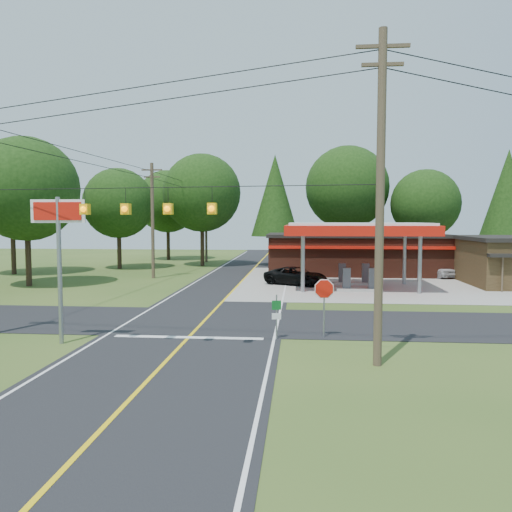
# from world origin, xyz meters

# --- Properties ---
(ground) EXTENTS (120.00, 120.00, 0.00)m
(ground) POSITION_xyz_m (0.00, 0.00, 0.00)
(ground) COLOR #304C1A
(ground) RESTS_ON ground
(main_highway) EXTENTS (8.00, 120.00, 0.02)m
(main_highway) POSITION_xyz_m (0.00, 0.00, 0.01)
(main_highway) COLOR black
(main_highway) RESTS_ON ground
(cross_road) EXTENTS (70.00, 7.00, 0.02)m
(cross_road) POSITION_xyz_m (0.00, 0.00, 0.01)
(cross_road) COLOR black
(cross_road) RESTS_ON ground
(lane_center_yellow) EXTENTS (0.15, 110.00, 0.00)m
(lane_center_yellow) POSITION_xyz_m (0.00, 0.00, 0.03)
(lane_center_yellow) COLOR yellow
(lane_center_yellow) RESTS_ON main_highway
(gas_canopy) EXTENTS (10.60, 7.40, 4.88)m
(gas_canopy) POSITION_xyz_m (9.00, 13.00, 4.27)
(gas_canopy) COLOR gray
(gas_canopy) RESTS_ON ground
(convenience_store) EXTENTS (16.40, 7.55, 3.80)m
(convenience_store) POSITION_xyz_m (10.00, 22.98, 1.92)
(convenience_store) COLOR #502216
(convenience_store) RESTS_ON ground
(utility_pole_near_right) EXTENTS (1.80, 0.30, 11.50)m
(utility_pole_near_right) POSITION_xyz_m (7.50, -7.00, 5.96)
(utility_pole_near_right) COLOR #473828
(utility_pole_near_right) RESTS_ON ground
(utility_pole_far_left) EXTENTS (1.80, 0.30, 10.00)m
(utility_pole_far_left) POSITION_xyz_m (-8.00, 18.00, 5.20)
(utility_pole_far_left) COLOR #473828
(utility_pole_far_left) RESTS_ON ground
(utility_pole_north) EXTENTS (0.30, 0.30, 9.50)m
(utility_pole_north) POSITION_xyz_m (-6.50, 35.00, 4.75)
(utility_pole_north) COLOR #473828
(utility_pole_north) RESTS_ON ground
(overhead_beacons) EXTENTS (17.04, 2.04, 1.03)m
(overhead_beacons) POSITION_xyz_m (-1.00, -6.00, 6.21)
(overhead_beacons) COLOR black
(overhead_beacons) RESTS_ON ground
(treeline_backdrop) EXTENTS (70.27, 51.59, 13.30)m
(treeline_backdrop) POSITION_xyz_m (0.82, 24.01, 7.49)
(treeline_backdrop) COLOR #332316
(treeline_backdrop) RESTS_ON ground
(suv_car) EXTENTS (6.67, 6.67, 1.38)m
(suv_car) POSITION_xyz_m (4.50, 14.50, 0.69)
(suv_car) COLOR black
(suv_car) RESTS_ON ground
(sedan_car) EXTENTS (5.56, 5.56, 1.49)m
(sedan_car) POSITION_xyz_m (17.00, 21.00, 0.75)
(sedan_car) COLOR silver
(sedan_car) RESTS_ON ground
(big_stop_sign) EXTENTS (2.24, 0.21, 6.02)m
(big_stop_sign) POSITION_xyz_m (-5.00, -5.01, 4.39)
(big_stop_sign) COLOR gray
(big_stop_sign) RESTS_ON ground
(octagonal_stop_sign) EXTENTS (0.89, 0.15, 2.57)m
(octagonal_stop_sign) POSITION_xyz_m (5.83, -3.01, 1.93)
(octagonal_stop_sign) COLOR gray
(octagonal_stop_sign) RESTS_ON ground
(route_sign_post) EXTENTS (0.39, 0.10, 1.92)m
(route_sign_post) POSITION_xyz_m (3.80, -3.52, 1.13)
(route_sign_post) COLOR gray
(route_sign_post) RESTS_ON ground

